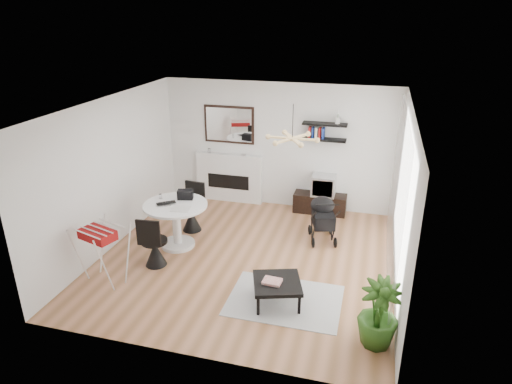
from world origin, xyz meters
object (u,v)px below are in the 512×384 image
(fireplace, at_px, (229,172))
(drying_rack, at_px, (103,253))
(tv_console, at_px, (320,203))
(potted_plant, at_px, (379,314))
(coffee_table, at_px, (277,284))
(crt_tv, at_px, (324,185))
(dining_table, at_px, (176,219))
(stroller, at_px, (323,220))

(fireplace, xyz_separation_m, drying_rack, (-0.88, -3.69, -0.18))
(tv_console, bearing_deg, fireplace, 176.48)
(tv_console, bearing_deg, potted_plant, -72.06)
(drying_rack, distance_m, coffee_table, 2.79)
(crt_tv, xyz_separation_m, potted_plant, (1.22, -3.94, -0.16))
(crt_tv, bearing_deg, dining_table, -137.69)
(dining_table, relative_size, drying_rack, 1.19)
(tv_console, distance_m, coffee_table, 3.41)
(fireplace, distance_m, stroller, 2.66)
(dining_table, distance_m, potted_plant, 4.02)
(potted_plant, bearing_deg, drying_rack, 174.77)
(stroller, bearing_deg, fireplace, 133.78)
(fireplace, height_order, potted_plant, fireplace)
(drying_rack, bearing_deg, fireplace, 94.18)
(crt_tv, distance_m, stroller, 1.24)
(coffee_table, relative_size, potted_plant, 0.92)
(tv_console, distance_m, stroller, 1.24)
(potted_plant, bearing_deg, dining_table, 153.83)
(dining_table, xyz_separation_m, potted_plant, (3.60, -1.77, -0.08))
(fireplace, relative_size, drying_rack, 2.23)
(tv_console, relative_size, stroller, 1.21)
(dining_table, relative_size, potted_plant, 1.22)
(tv_console, xyz_separation_m, drying_rack, (-2.95, -3.56, 0.30))
(tv_console, height_order, crt_tv, crt_tv)
(crt_tv, bearing_deg, drying_rack, -130.25)
(crt_tv, bearing_deg, coffee_table, -93.84)
(tv_console, height_order, drying_rack, drying_rack)
(tv_console, distance_m, crt_tv, 0.43)
(potted_plant, bearing_deg, tv_console, 107.94)
(tv_console, xyz_separation_m, coffee_table, (-0.17, -3.41, 0.12))
(dining_table, bearing_deg, tv_console, 43.05)
(fireplace, distance_m, crt_tv, 2.14)
(fireplace, xyz_separation_m, dining_table, (-0.25, -2.30, -0.13))
(drying_rack, bearing_deg, dining_table, 83.28)
(tv_console, height_order, coffee_table, tv_console)
(dining_table, xyz_separation_m, coffee_table, (2.16, -1.23, -0.23))
(fireplace, distance_m, potted_plant, 5.28)
(fireplace, bearing_deg, coffee_table, -61.72)
(drying_rack, height_order, potted_plant, drying_rack)
(fireplace, height_order, tv_console, fireplace)
(dining_table, height_order, potted_plant, potted_plant)
(dining_table, bearing_deg, fireplace, 83.71)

